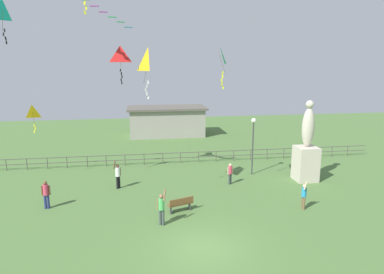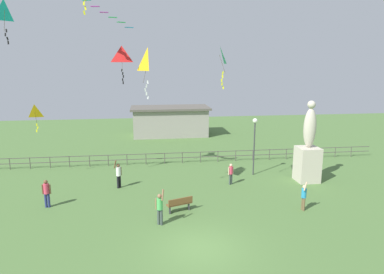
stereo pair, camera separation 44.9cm
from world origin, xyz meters
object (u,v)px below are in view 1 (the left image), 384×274
Objects in this scene: person_4 at (304,195)px; park_bench at (181,204)px; person_1 at (161,207)px; kite_2 at (220,56)px; kite_4 at (120,55)px; lamppost at (253,134)px; person_2 at (230,172)px; kite_3 at (148,61)px; person_0 at (118,174)px; kite_0 at (3,11)px; person_3 at (46,193)px; kite_1 at (32,113)px; statue_monument at (306,154)px.

park_bench is at bearing 173.74° from person_4.
person_4 is at bearing 5.13° from person_1.
kite_2 is (-4.42, 3.09, 7.87)m from person_4.
lamppost is at bearing -6.07° from kite_4.
person_2 is 5.74m from person_4.
kite_4 reaches higher than kite_3.
kite_0 is (-5.74, -1.26, 10.22)m from person_0.
person_2 is 0.52× the size of kite_3.
person_1 is at bearing -128.13° from park_bench.
kite_3 is (2.17, -2.70, 7.48)m from person_0.
park_bench is 0.86× the size of person_4.
person_0 is 7.77m from person_2.
person_3 is 0.64× the size of kite_4.
person_2 is at bearing 45.30° from park_bench.
kite_2 is at bearing 3.73° from person_3.
kite_2 reaches higher than person_2.
park_bench is at bearing -64.24° from kite_4.
kite_1 is (-13.57, 2.81, 4.11)m from person_2.
lamppost is 7.16m from person_4.
kite_2 is at bearing -37.55° from kite_4.
person_2 reaches higher than park_bench.
statue_monument is 2.27× the size of kite_2.
person_0 is (-10.01, -1.54, -2.18)m from lamppost.
person_4 is at bearing -82.75° from lamppost.
person_2 is 0.59× the size of kite_2.
park_bench is (-9.65, -4.05, -1.54)m from statue_monument.
kite_0 is (-19.15, -0.90, 9.22)m from statue_monument.
kite_4 reaches higher than kite_2.
park_bench is 9.04m from kite_2.
lamppost is (-3.39, 1.90, 1.18)m from statue_monument.
kite_4 is (-6.06, 4.66, 0.16)m from kite_2.
lamppost is 2.90× the size of person_2.
kite_1 is (-15.82, 0.91, 1.79)m from lamppost.
person_2 is at bearing -11.72° from kite_1.
kite_2 is at bearing -127.04° from person_2.
kite_3 is at bearing -157.33° from person_2.
lamppost reaches higher than person_0.
kite_0 reaches higher than person_4.
person_4 is (0.86, -6.73, -2.29)m from lamppost.
person_4 is 18.79m from kite_1.
kite_1 is (-1.85, 5.23, 4.00)m from person_3.
kite_4 is (-2.17, 8.50, 7.92)m from person_1.
kite_0 reaches higher than kite_1.
kite_3 reaches higher than person_1.
kite_3 is at bearing 96.81° from person_1.
kite_4 reaches higher than person_3.
park_bench is 5.82m from person_0.
person_4 is at bearing -25.54° from person_0.
lamppost is at bearing 17.17° from person_3.
kite_2 is at bearing -3.93° from kite_0.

